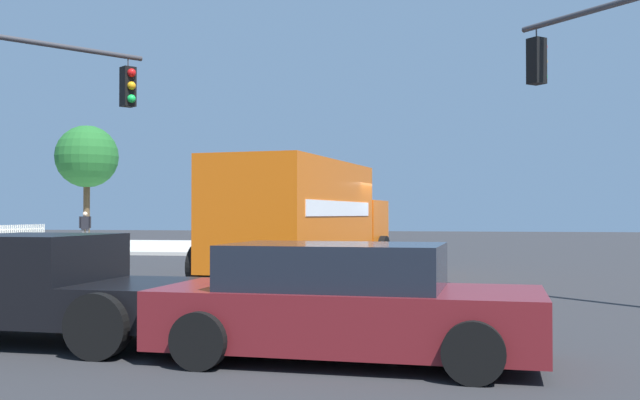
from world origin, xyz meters
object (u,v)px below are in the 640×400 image
Objects in this scene: traffic_light_secondary at (2,114)px; pickup_black at (22,284)px; delivery_truck at (304,218)px; shade_tree_near at (87,157)px; sedan_maroon at (345,304)px; pedestrian_near_corner at (85,227)px.

traffic_light_secondary is 7.28m from pickup_black.
delivery_truck is 9.92m from pickup_black.
delivery_truck is 7.49m from traffic_light_secondary.
shade_tree_near is (-15.69, -14.31, 2.96)m from delivery_truck.
shade_tree_near is at bearing -156.64° from traffic_light_secondary.
delivery_truck is at bearing -165.85° from sedan_maroon.
delivery_truck is 1.50× the size of traffic_light_secondary.
traffic_light_secondary is 0.95× the size of shade_tree_near.
pickup_black reaches higher than sedan_maroon.
pedestrian_near_corner is (-22.47, -11.04, 0.32)m from pickup_black.
delivery_truck is at bearing 127.78° from traffic_light_secondary.
delivery_truck is at bearing 45.17° from pedestrian_near_corner.
shade_tree_near reaches higher than pickup_black.
pickup_black is at bearing 26.17° from pedestrian_near_corner.
pedestrian_near_corner reaches higher than sedan_maroon.
pickup_black is 28.60m from shade_tree_near.
pickup_black is 3.27× the size of pedestrian_near_corner.
shade_tree_near reaches higher than delivery_truck.
pickup_black is 0.89× the size of shade_tree_near.
shade_tree_near is (-2.95, -1.49, 3.45)m from pedestrian_near_corner.
pedestrian_near_corner is 4.77m from shade_tree_near.
sedan_maroon is (10.29, 2.59, -0.90)m from delivery_truck.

